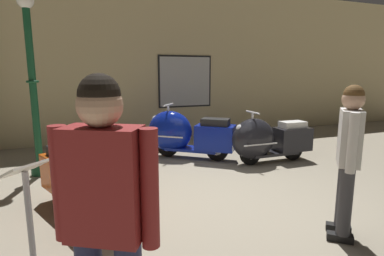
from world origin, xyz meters
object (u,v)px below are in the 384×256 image
at_px(scooter_1, 183,134).
at_px(info_stanchion, 32,241).
at_px(scooter_0, 87,183).
at_px(visitor_0, 106,213).
at_px(lamppost, 33,87).
at_px(visitor_1, 348,152).
at_px(scooter_2, 265,140).

xyz_separation_m(scooter_1, info_stanchion, (-2.30, -3.22, -0.04)).
distance_m(scooter_0, info_stanchion, 1.21).
height_order(scooter_1, info_stanchion, same).
xyz_separation_m(scooter_0, visitor_0, (0.04, -1.98, 0.52)).
bearing_deg(info_stanchion, lamppost, 94.52).
height_order(lamppost, visitor_0, lamppost).
xyz_separation_m(scooter_1, lamppost, (-2.54, -0.12, 0.95)).
bearing_deg(visitor_0, lamppost, 40.51).
relative_size(scooter_1, visitor_1, 1.07).
distance_m(visitor_0, visitor_1, 2.46).
bearing_deg(visitor_1, scooter_1, -39.35).
bearing_deg(scooter_1, scooter_0, 86.29).
xyz_separation_m(scooter_1, visitor_0, (-1.82, -4.07, 0.48)).
relative_size(scooter_1, scooter_2, 1.04).
relative_size(visitor_0, info_stanchion, 1.58).
bearing_deg(visitor_1, visitor_0, 57.62).
bearing_deg(info_stanchion, scooter_1, 54.48).
bearing_deg(scooter_1, lamppost, 40.75).
bearing_deg(scooter_0, visitor_0, -22.38).
bearing_deg(lamppost, scooter_0, -70.96).
xyz_separation_m(lamppost, visitor_1, (3.09, -3.27, -0.53)).
relative_size(scooter_0, visitor_1, 1.06).
relative_size(scooter_2, visitor_1, 1.03).
xyz_separation_m(scooter_2, visitor_0, (-3.12, -3.20, 0.52)).
bearing_deg(scooter_2, lamppost, -10.79).
xyz_separation_m(scooter_2, lamppost, (-3.84, 0.75, 0.98)).
distance_m(visitor_1, info_stanchion, 2.88).
bearing_deg(lamppost, visitor_0, -79.67).
xyz_separation_m(visitor_1, info_stanchion, (-2.84, 0.17, -0.46)).
bearing_deg(scooter_0, scooter_2, 87.46).
xyz_separation_m(scooter_1, scooter_2, (1.29, -0.87, -0.04)).
bearing_deg(scooter_2, visitor_0, 46.01).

